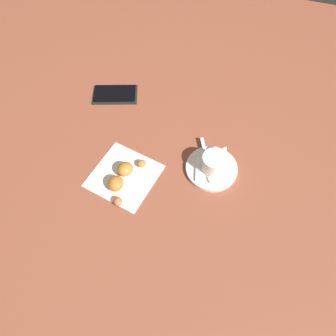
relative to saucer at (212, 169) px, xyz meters
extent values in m
plane|color=brown|center=(0.10, 0.06, -0.01)|extent=(1.80, 1.80, 0.00)
cylinder|color=silver|center=(0.00, 0.00, 0.00)|extent=(0.13, 0.13, 0.01)
cylinder|color=silver|center=(0.00, 0.00, 0.03)|extent=(0.06, 0.06, 0.05)
cylinder|color=black|center=(0.00, 0.00, 0.03)|extent=(0.05, 0.05, 0.00)
torus|color=silver|center=(-0.02, -0.03, 0.03)|extent=(0.02, 0.04, 0.04)
cube|color=silver|center=(0.02, -0.03, 0.01)|extent=(0.06, 0.11, 0.00)
ellipsoid|color=silver|center=(-0.01, 0.03, 0.01)|extent=(0.03, 0.03, 0.01)
cube|color=white|center=(0.03, 0.02, 0.01)|extent=(0.04, 0.07, 0.01)
cube|color=silver|center=(0.21, 0.09, 0.00)|extent=(0.18, 0.18, 0.00)
ellipsoid|color=#C66B33|center=(0.17, 0.04, 0.01)|extent=(0.03, 0.03, 0.02)
ellipsoid|color=#B0712A|center=(0.21, 0.08, 0.01)|extent=(0.05, 0.05, 0.03)
ellipsoid|color=#B66A28|center=(0.21, 0.12, 0.01)|extent=(0.05, 0.05, 0.03)
ellipsoid|color=#C76635|center=(0.19, 0.16, 0.01)|extent=(0.03, 0.03, 0.02)
cube|color=black|center=(0.34, -0.17, 0.00)|extent=(0.15, 0.11, 0.01)
cube|color=black|center=(0.34, -0.17, 0.00)|extent=(0.14, 0.10, 0.00)
camera|label=1|loc=(-0.02, 0.44, 0.71)|focal=34.52mm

